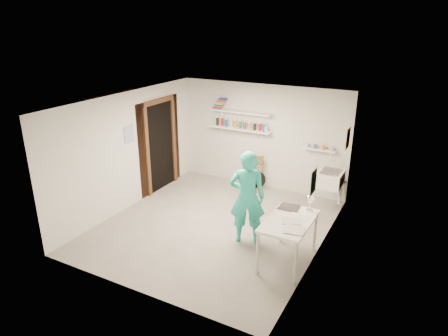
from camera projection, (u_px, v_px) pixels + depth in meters
The scene contains 27 objects.
floor at pixel (214, 226), 7.68m from camera, with size 4.00×4.50×0.02m, color slate.
ceiling at pixel (213, 101), 6.83m from camera, with size 4.00×4.50×0.02m, color silver.
wall_back at pixel (262, 137), 9.13m from camera, with size 4.00×0.02×2.40m, color silver.
wall_front at pixel (132, 219), 5.39m from camera, with size 4.00×0.02×2.40m, color silver.
wall_left at pixel (128, 151), 8.14m from camera, with size 0.02×4.50×2.40m, color silver.
wall_right at pixel (323, 188), 6.38m from camera, with size 0.02×4.50×2.40m, color silver.
doorway_recess at pixel (160, 147), 9.07m from camera, with size 0.02×0.90×2.00m, color black.
corridor_box at pixel (136, 140), 9.37m from camera, with size 1.40×1.50×2.10m, color brown.
door_lintel at pixel (158, 101), 8.69m from camera, with size 0.06×1.05×0.10m, color brown.
door_jamb_near at pixel (147, 153), 8.65m from camera, with size 0.06×0.10×2.00m, color brown.
door_jamb_far at pixel (174, 141), 9.48m from camera, with size 0.06×0.10×2.00m, color brown.
shelf_lower at pixel (240, 129), 9.19m from camera, with size 1.50×0.22×0.03m, color white.
shelf_upper at pixel (240, 112), 9.05m from camera, with size 1.50×0.22×0.03m, color white.
ledge_shelf at pixel (319, 150), 8.49m from camera, with size 0.70×0.14×0.03m, color white.
poster_left at pixel (129, 134), 8.05m from camera, with size 0.01×0.28×0.36m, color #334C7F.
poster_right_a at pixel (348, 138), 7.75m from camera, with size 0.01×0.34×0.42m, color #995933.
poster_right_b at pixel (314, 182), 5.83m from camera, with size 0.01×0.30×0.38m, color #3F724C.
belfast_sink at pixel (330, 178), 8.07m from camera, with size 0.48×0.60×0.30m, color white.
man at pixel (247, 197), 6.86m from camera, with size 0.62×0.41×1.70m, color #26BEAA.
wall_clock at pixel (257, 179), 6.89m from camera, with size 0.30×0.30×0.04m, color #EFEBA3.
wooden_chair at pixel (253, 173), 9.14m from camera, with size 0.39×0.37×0.84m, color brown.
work_table at pixel (288, 241), 6.42m from camera, with size 0.68×1.14×0.76m, color white.
desk_lamp at pixel (310, 199), 6.50m from camera, with size 0.14×0.14×0.14m, color white.
spray_cans at pixel (240, 125), 9.15m from camera, with size 1.34×0.06×0.17m.
book_stack at pixel (220, 104), 9.22m from camera, with size 0.34×0.14×0.25m.
ledge_pots at pixel (319, 147), 8.47m from camera, with size 0.48×0.07×0.09m.
papers at pixel (289, 219), 6.28m from camera, with size 0.30×0.22×0.02m.
Camera 1 is at (3.36, -5.92, 3.74)m, focal length 32.00 mm.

